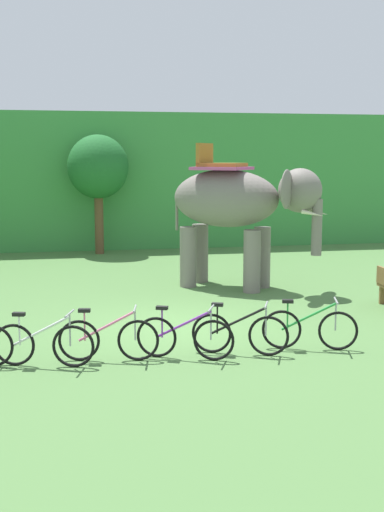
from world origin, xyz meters
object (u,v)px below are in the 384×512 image
Objects in this scene: bike_pink at (108,339)px; bike_green at (310,329)px; tree_center at (98,168)px; bike_black at (240,333)px; elephant at (237,204)px; bike_purple at (185,337)px; bike_white at (43,344)px.

bike_green is at bearing -0.27° from bike_pink.
tree_center reaches higher than bike_black.
bike_black is at bearing -1.67° from bike_pink.
bike_green is (-0.23, -5.88, -1.82)m from elephant.
elephant reaches higher than bike_black.
bike_purple is at bearing -6.23° from bike_pink.
bike_pink is (1.08, 0.11, 0.00)m from bike_white.
bike_green is (2.90, -13.02, -2.66)m from tree_center.
bike_pink is at bearing -123.10° from elephant.
bike_white is 1.00× the size of bike_green.
tree_center is 2.54× the size of bike_green.
bike_black and bike_green have the same top height.
tree_center is 2.63× the size of bike_purple.
tree_center is 13.29m from bike_pink.
elephant is at bearing 56.90° from bike_pink.
bike_pink and bike_black have the same top height.
tree_center reaches higher than bike_pink.
bike_pink is at bearing 179.73° from bike_green.
bike_green is (1.31, 0.05, 0.00)m from bike_black.
bike_white is 2.36m from bike_purple.
elephant is at bearing -66.29° from tree_center.
bike_purple and bike_black have the same top height.
bike_green is (2.30, 0.12, 0.00)m from bike_purple.
bike_white is at bearing 179.18° from bike_purple.
elephant is at bearing 87.73° from bike_green.
elephant is 2.38× the size of bike_white.
tree_center reaches higher than bike_green.
bike_black is (1.60, -13.07, -2.66)m from tree_center.
tree_center is 13.49m from bike_white.
bike_white is 1.08m from bike_pink.
bike_purple is (2.36, -0.03, 0.00)m from bike_white.
bike_white is 1.04× the size of bike_purple.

